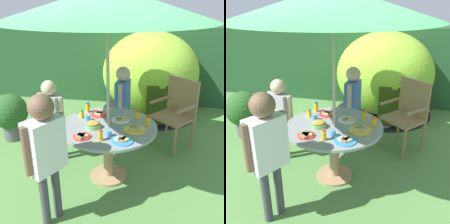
# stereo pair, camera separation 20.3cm
# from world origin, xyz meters

# --- Properties ---
(ground_plane) EXTENTS (10.00, 10.00, 0.02)m
(ground_plane) POSITION_xyz_m (0.00, 0.00, -0.01)
(ground_plane) COLOR #548442
(hedge_backdrop) EXTENTS (9.00, 0.70, 1.60)m
(hedge_backdrop) POSITION_xyz_m (0.00, 3.01, 0.80)
(hedge_backdrop) COLOR #234C28
(hedge_backdrop) RESTS_ON ground_plane
(garden_table) EXTENTS (1.16, 1.16, 0.72)m
(garden_table) POSITION_xyz_m (0.00, 0.00, 0.57)
(garden_table) COLOR tan
(garden_table) RESTS_ON ground_plane
(patio_umbrella) EXTENTS (2.20, 2.20, 2.23)m
(patio_umbrella) POSITION_xyz_m (0.00, 0.00, 2.06)
(patio_umbrella) COLOR #B7AD8C
(patio_umbrella) RESTS_ON ground_plane
(wooden_chair) EXTENTS (0.70, 0.69, 1.04)m
(wooden_chair) POSITION_xyz_m (0.86, 1.00, 0.58)
(wooden_chair) COLOR #93704C
(wooden_chair) RESTS_ON ground_plane
(dome_tent) EXTENTS (2.32, 2.32, 1.58)m
(dome_tent) POSITION_xyz_m (0.41, 2.30, 0.78)
(dome_tent) COLOR #8CC633
(dome_tent) RESTS_ON ground_plane
(potted_plant) EXTENTS (0.56, 0.56, 0.76)m
(potted_plant) POSITION_xyz_m (-1.71, 0.74, 0.44)
(potted_plant) COLOR #595960
(potted_plant) RESTS_ON ground_plane
(child_in_blue_shirt) EXTENTS (0.21, 0.42, 1.23)m
(child_in_blue_shirt) POSITION_xyz_m (0.06, 0.85, 0.79)
(child_in_blue_shirt) COLOR navy
(child_in_blue_shirt) RESTS_ON ground_plane
(child_in_grey_shirt) EXTENTS (0.38, 0.25, 1.15)m
(child_in_grey_shirt) POSITION_xyz_m (-0.82, 0.27, 0.74)
(child_in_grey_shirt) COLOR navy
(child_in_grey_shirt) RESTS_ON ground_plane
(child_in_white_shirt) EXTENTS (0.34, 0.41, 1.36)m
(child_in_white_shirt) POSITION_xyz_m (-0.43, -0.81, 0.87)
(child_in_white_shirt) COLOR #3F3F47
(child_in_white_shirt) RESTS_ON ground_plane
(snack_bowl) EXTENTS (0.17, 0.17, 0.08)m
(snack_bowl) POSITION_xyz_m (-0.16, -0.09, 0.76)
(snack_bowl) COLOR #66B259
(snack_bowl) RESTS_ON garden_table
(plate_center_front) EXTENTS (0.22, 0.22, 0.03)m
(plate_center_front) POSITION_xyz_m (0.13, 0.16, 0.73)
(plate_center_front) COLOR white
(plate_center_front) RESTS_ON garden_table
(plate_mid_right) EXTENTS (0.24, 0.24, 0.03)m
(plate_mid_right) POSITION_xyz_m (0.21, -0.35, 0.73)
(plate_mid_right) COLOR #338CD8
(plate_mid_right) RESTS_ON garden_table
(plate_center_back) EXTENTS (0.22, 0.22, 0.03)m
(plate_center_back) POSITION_xyz_m (-0.17, 0.29, 0.73)
(plate_center_back) COLOR red
(plate_center_back) RESTS_ON garden_table
(plate_far_right) EXTENTS (0.20, 0.20, 0.03)m
(plate_far_right) POSITION_xyz_m (-0.23, -0.33, 0.73)
(plate_far_right) COLOR red
(plate_far_right) RESTS_ON garden_table
(plate_mid_left) EXTENTS (0.26, 0.26, 0.03)m
(plate_mid_left) POSITION_xyz_m (0.33, -0.07, 0.73)
(plate_mid_left) COLOR yellow
(plate_mid_left) RESTS_ON garden_table
(juice_bottle_near_left) EXTENTS (0.06, 0.06, 0.13)m
(juice_bottle_near_left) POSITION_xyz_m (-0.34, 0.36, 0.78)
(juice_bottle_near_left) COLOR yellow
(juice_bottle_near_left) RESTS_ON garden_table
(juice_bottle_near_right) EXTENTS (0.06, 0.06, 0.10)m
(juice_bottle_near_right) POSITION_xyz_m (-0.37, 0.17, 0.77)
(juice_bottle_near_right) COLOR yellow
(juice_bottle_near_right) RESTS_ON garden_table
(juice_bottle_far_left) EXTENTS (0.05, 0.05, 0.13)m
(juice_bottle_far_left) POSITION_xyz_m (0.32, 0.22, 0.78)
(juice_bottle_far_left) COLOR yellow
(juice_bottle_far_left) RESTS_ON garden_table
(juice_bottle_front_edge) EXTENTS (0.06, 0.06, 0.12)m
(juice_bottle_front_edge) POSITION_xyz_m (0.46, 0.10, 0.78)
(juice_bottle_front_edge) COLOR yellow
(juice_bottle_front_edge) RESTS_ON garden_table
(juice_bottle_back_edge) EXTENTS (0.05, 0.05, 0.12)m
(juice_bottle_back_edge) POSITION_xyz_m (-0.02, -0.37, 0.78)
(juice_bottle_back_edge) COLOR yellow
(juice_bottle_back_edge) RESTS_ON garden_table
(cup_near) EXTENTS (0.06, 0.06, 0.07)m
(cup_near) POSITION_xyz_m (0.05, -0.26, 0.76)
(cup_near) COLOR #4C99D8
(cup_near) RESTS_ON garden_table
(cup_far) EXTENTS (0.07, 0.07, 0.07)m
(cup_far) POSITION_xyz_m (-0.28, 0.10, 0.75)
(cup_far) COLOR #4C99D8
(cup_far) RESTS_ON garden_table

